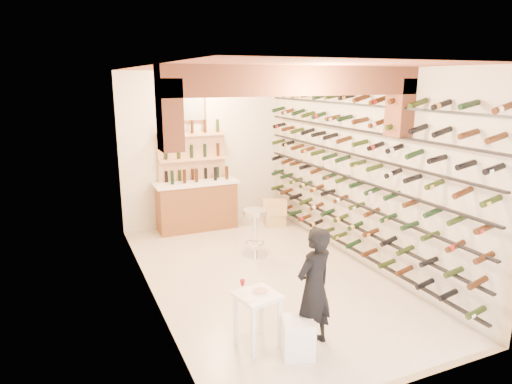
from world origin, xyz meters
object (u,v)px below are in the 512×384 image
person (314,288)px  crate_lower (275,219)px  back_counter (197,204)px  white_stool (298,337)px  chrome_barstool (255,230)px  wine_rack (348,172)px  tasting_table (257,303)px

person → crate_lower: 4.51m
back_counter → white_stool: bearing=-92.9°
back_counter → person: person is taller
person → chrome_barstool: size_ratio=1.71×
person → back_counter: bearing=-108.6°
wine_rack → person: wine_rack is taller
wine_rack → chrome_barstool: size_ratio=6.73×
person → tasting_table: bearing=-40.9°
chrome_barstool → back_counter: bearing=105.0°
white_stool → person: (0.26, 0.10, 0.51)m
white_stool → crate_lower: (1.82, 4.30, -0.09)m
wine_rack → tasting_table: wine_rack is taller
back_counter → crate_lower: back_counter is taller
person → wine_rack: bearing=-151.1°
back_counter → person: 4.64m
back_counter → tasting_table: size_ratio=2.13×
wine_rack → person: size_ratio=3.93×
back_counter → tasting_table: back_counter is taller
tasting_table → back_counter: bearing=71.5°
wine_rack → crate_lower: wine_rack is taller
white_stool → person: size_ratio=0.30×
person → chrome_barstool: person is taller
wine_rack → person: bearing=-132.4°
back_counter → tasting_table: (-0.59, -4.40, 0.01)m
chrome_barstool → white_stool: bearing=-104.4°
wine_rack → white_stool: size_ratio=13.16×
tasting_table → white_stool: bearing=-56.3°
back_counter → chrome_barstool: back_counter is taller
crate_lower → wine_rack: bearing=-83.4°
back_counter → white_stool: back_counter is taller
chrome_barstool → person: bearing=-99.8°
crate_lower → white_stool: bearing=-112.9°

